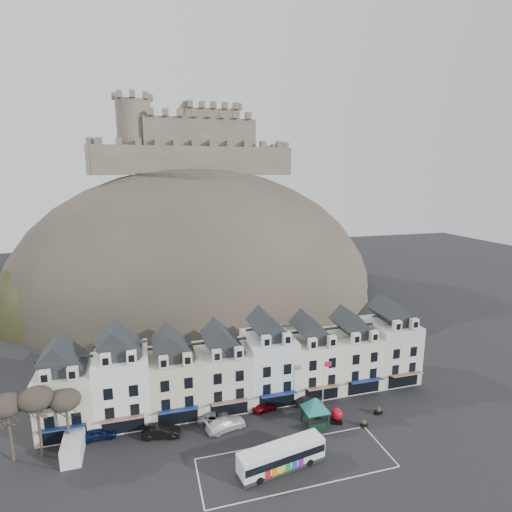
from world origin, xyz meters
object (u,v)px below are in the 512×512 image
Objects in this scene: bus at (282,456)px; flagpole at (324,384)px; white_van at (73,446)px; car_black at (161,431)px; car_white at (226,424)px; red_buoy at (337,415)px; car_navy at (98,433)px; car_maroon at (265,407)px; car_charcoal at (307,399)px; car_silver at (214,418)px; bus_shelter at (315,404)px.

bus is 1.30× the size of flagpole.
car_black is (10.01, 0.57, -0.36)m from white_van.
white_van is 0.96× the size of car_white.
flagpole is 21.85m from car_black.
red_buoy reaches higher than car_white.
car_white is at bearing -83.26° from car_black.
car_navy is 21.60m from car_maroon.
white_van is 1.15× the size of car_navy.
white_van is 1.24× the size of car_charcoal.
red_buoy is 0.54× the size of car_maroon.
car_silver is at bearing -92.38° from car_navy.
car_charcoal is (28.01, 0.00, -0.07)m from car_navy.
bus is 9.27m from bus_shelter.
flagpole is 1.51× the size of car_white.
bus_shelter is 3.72m from red_buoy.
bus is 15.64m from car_black.
car_charcoal is at bearing 109.11° from flagpole.
bus reaches higher than car_maroon.
car_navy reaches higher than car_charcoal.
car_white is at bearing 178.11° from flagpole.
car_black reaches higher than car_maroon.
bus is 2.55× the size of car_charcoal.
red_buoy is at bearing -65.54° from flagpole.
car_silver is at bearing 108.98° from bus.
white_van is at bearing 175.31° from red_buoy.
red_buoy is 22.70m from car_black.
flagpole is at bearing -85.75° from car_silver.
car_black is at bearing 134.15° from bus.
white_van reaches higher than car_maroon.
bus reaches higher than red_buoy.
car_black reaches higher than car_silver.
car_maroon is (-7.43, 2.94, -3.92)m from flagpole.
car_maroon is at bearing -81.55° from car_white.
red_buoy is at bearing -92.66° from car_silver.
red_buoy is 9.83m from car_maroon.
flagpole reaches higher than car_charcoal.
car_charcoal is at bearing -74.14° from car_silver.
bus_shelter is at bearing -95.75° from car_silver.
car_navy reaches higher than car_maroon.
car_maroon is (24.09, 2.42, -0.52)m from white_van.
car_silver is at bearing 17.62° from car_white.
bus reaches higher than car_black.
red_buoy is 0.48× the size of car_charcoal.
red_buoy reaches higher than car_charcoal.
red_buoy is at bearing -99.76° from car_navy.
red_buoy is 0.37× the size of car_white.
bus_shelter is at bearing -100.53° from car_navy.
car_white is 1.30× the size of car_charcoal.
car_silver is at bearing 163.85° from red_buoy.
white_van reaches higher than car_charcoal.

